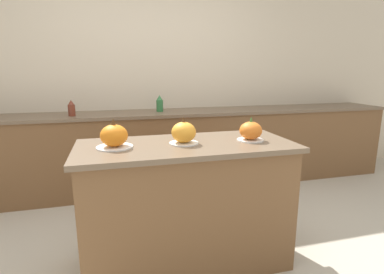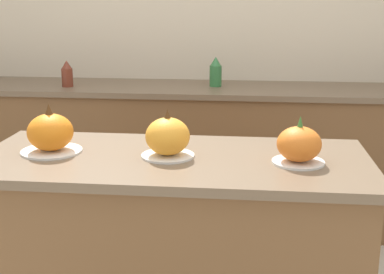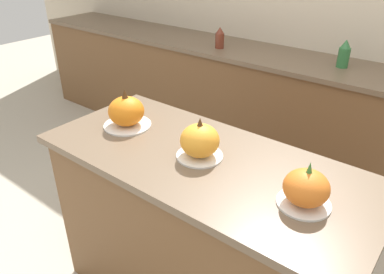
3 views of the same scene
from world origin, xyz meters
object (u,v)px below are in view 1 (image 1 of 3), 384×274
object	(u,v)px
pumpkin_cake_right	(251,131)
bottle_tall	(160,104)
pumpkin_cake_left	(114,136)
bottle_short	(72,108)
pumpkin_cake_center	(184,133)

from	to	relation	value
pumpkin_cake_right	bottle_tall	distance (m)	1.62
pumpkin_cake_left	bottle_short	world-z (taller)	pumpkin_cake_left
pumpkin_cake_center	pumpkin_cake_right	xyz separation A→B (m)	(0.48, -0.03, -0.01)
pumpkin_cake_left	pumpkin_cake_center	size ratio (longest dim) A/B	1.17
pumpkin_cake_left	bottle_short	distance (m)	1.47
bottle_tall	bottle_short	distance (m)	0.96
pumpkin_cake_left	bottle_tall	bearing A→B (deg)	70.69
pumpkin_cake_center	pumpkin_cake_left	bearing A→B (deg)	178.46
pumpkin_cake_left	bottle_short	size ratio (longest dim) A/B	1.38
bottle_short	pumpkin_cake_center	bearing A→B (deg)	-58.40
pumpkin_cake_right	bottle_short	distance (m)	1.98
pumpkin_cake_right	bottle_tall	bearing A→B (deg)	104.42
pumpkin_cake_right	bottle_tall	size ratio (longest dim) A/B	0.99
pumpkin_cake_right	pumpkin_cake_center	bearing A→B (deg)	176.56
pumpkin_cake_right	bottle_short	size ratio (longest dim) A/B	1.12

